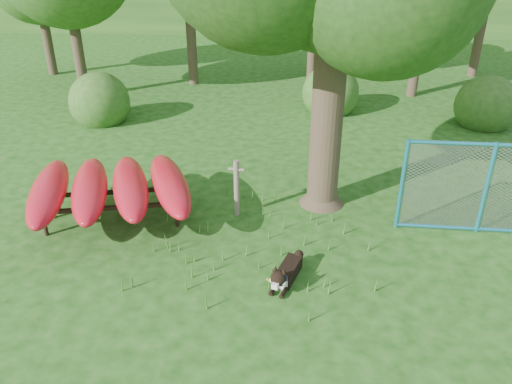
{
  "coord_description": "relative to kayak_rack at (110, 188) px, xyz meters",
  "views": [
    {
      "loc": [
        0.79,
        -6.69,
        5.09
      ],
      "look_at": [
        0.2,
        1.2,
        1.0
      ],
      "focal_mm": 35.0,
      "sensor_mm": 36.0,
      "label": 1
    }
  ],
  "objects": [
    {
      "name": "ground",
      "position": [
        2.65,
        -1.64,
        -0.75
      ],
      "size": [
        80.0,
        80.0,
        0.0
      ],
      "primitive_type": "plane",
      "color": "#15450D",
      "rests_on": "ground"
    },
    {
      "name": "shrub_left",
      "position": [
        -2.35,
        5.86,
        -0.75
      ],
      "size": [
        1.8,
        1.8,
        1.8
      ],
      "primitive_type": "sphere",
      "color": "#2A571C",
      "rests_on": "ground"
    },
    {
      "name": "husky_dog",
      "position": [
        3.42,
        -1.71,
        -0.58
      ],
      "size": [
        0.56,
        1.07,
        0.5
      ],
      "rotation": [
        0.0,
        0.0,
        -0.33
      ],
      "color": "black",
      "rests_on": "ground"
    },
    {
      "name": "shrub_right",
      "position": [
        9.15,
        6.36,
        -0.75
      ],
      "size": [
        1.8,
        1.8,
        1.8
      ],
      "primitive_type": "sphere",
      "color": "#2A571C",
      "rests_on": "ground"
    },
    {
      "name": "kayak_rack",
      "position": [
        0.0,
        0.0,
        0.0
      ],
      "size": [
        3.78,
        3.38,
        0.99
      ],
      "rotation": [
        0.0,
        0.0,
        0.21
      ],
      "color": "black",
      "rests_on": "ground"
    },
    {
      "name": "shrub_mid",
      "position": [
        4.65,
        7.36,
        -0.75
      ],
      "size": [
        1.8,
        1.8,
        1.8
      ],
      "primitive_type": "sphere",
      "color": "#2A571C",
      "rests_on": "ground"
    },
    {
      "name": "fence_section",
      "position": [
        7.07,
        0.17,
        0.16
      ],
      "size": [
        3.13,
        0.18,
        3.05
      ],
      "rotation": [
        0.0,
        0.0,
        -0.03
      ],
      "color": "teal",
      "rests_on": "ground"
    },
    {
      "name": "wooden_post",
      "position": [
        2.4,
        0.45,
        -0.12
      ],
      "size": [
        0.33,
        0.12,
        1.2
      ],
      "rotation": [
        0.0,
        0.0,
        -0.12
      ],
      "color": "#685F4E",
      "rests_on": "ground"
    },
    {
      "name": "wildflower_clump",
      "position": [
        3.17,
        -1.89,
        -0.59
      ],
      "size": [
        0.09,
        0.1,
        0.21
      ],
      "rotation": [
        0.0,
        0.0,
        -0.2
      ],
      "color": "#437E29",
      "rests_on": "ground"
    }
  ]
}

